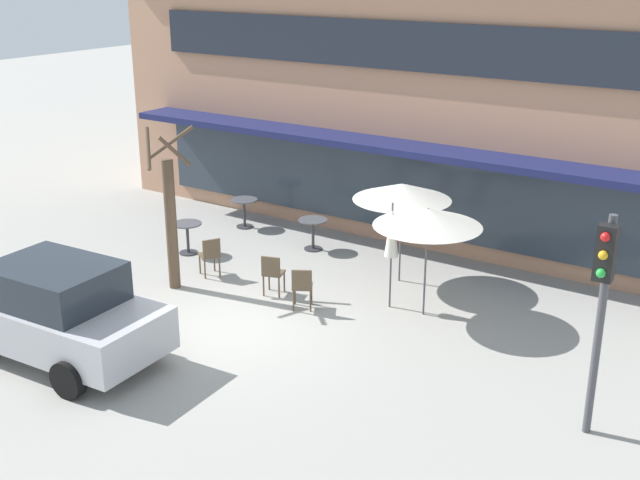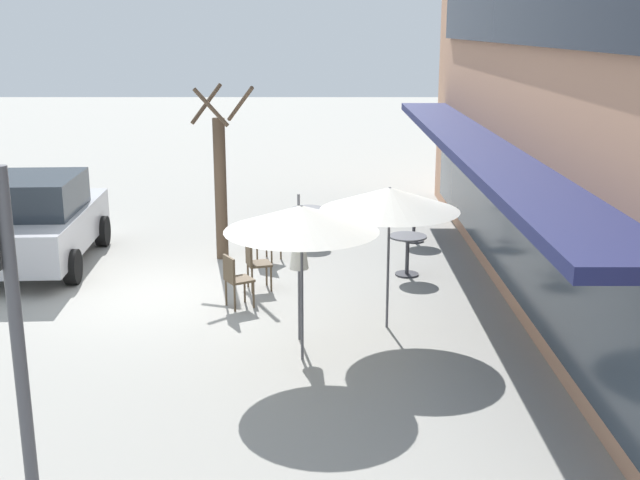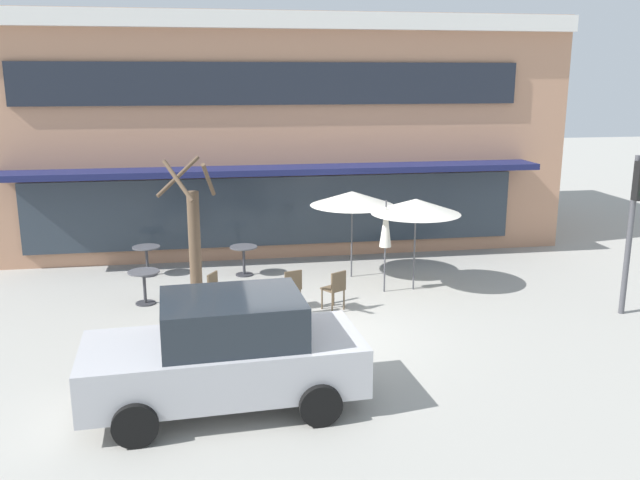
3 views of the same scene
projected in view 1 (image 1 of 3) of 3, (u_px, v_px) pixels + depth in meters
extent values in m
plane|color=#9E9B93|center=(226.00, 326.00, 15.37)|extent=(80.00, 80.00, 0.00)
cube|color=tan|center=(456.00, 86.00, 22.09)|extent=(16.78, 8.00, 6.64)
cube|color=#191E4C|center=(372.00, 144.00, 18.79)|extent=(14.27, 1.10, 0.16)
cube|color=#1E232D|center=(385.00, 45.00, 18.43)|extent=(13.43, 0.10, 1.10)
cube|color=#2D3842|center=(381.00, 188.00, 19.57)|extent=(13.43, 0.10, 1.90)
cylinder|color=#333338|center=(313.00, 249.00, 19.41)|extent=(0.44, 0.44, 0.03)
cylinder|color=#333338|center=(313.00, 234.00, 19.28)|extent=(0.07, 0.07, 0.70)
cylinder|color=#4C4C51|center=(313.00, 220.00, 19.16)|extent=(0.70, 0.70, 0.03)
cylinder|color=#333338|center=(245.00, 226.00, 21.00)|extent=(0.44, 0.44, 0.03)
cylinder|color=#333338|center=(244.00, 213.00, 20.88)|extent=(0.07, 0.07, 0.70)
cylinder|color=#4C4C51|center=(244.00, 200.00, 20.75)|extent=(0.70, 0.70, 0.03)
cylinder|color=#333338|center=(189.00, 253.00, 19.15)|extent=(0.44, 0.44, 0.03)
cylinder|color=#333338|center=(188.00, 238.00, 19.02)|extent=(0.07, 0.07, 0.70)
cylinder|color=#4C4C51|center=(187.00, 224.00, 18.90)|extent=(0.70, 0.70, 0.03)
cylinder|color=#4C4C51|center=(391.00, 256.00, 15.86)|extent=(0.04, 0.04, 2.20)
cone|color=silver|center=(392.00, 230.00, 15.68)|extent=(0.28, 0.28, 1.10)
cylinder|color=#4C4C51|center=(401.00, 233.00, 17.18)|extent=(0.04, 0.04, 2.20)
cone|color=silver|center=(402.00, 192.00, 16.87)|extent=(2.10, 2.10, 0.35)
cylinder|color=#4C4C51|center=(426.00, 262.00, 15.52)|extent=(0.04, 0.04, 2.20)
cone|color=silver|center=(428.00, 217.00, 15.21)|extent=(2.10, 2.10, 0.35)
cylinder|color=brown|center=(295.00, 294.00, 16.27)|extent=(0.04, 0.04, 0.45)
cylinder|color=brown|center=(312.00, 294.00, 16.25)|extent=(0.04, 0.04, 0.45)
cylinder|color=brown|center=(293.00, 301.00, 15.95)|extent=(0.04, 0.04, 0.45)
cylinder|color=brown|center=(310.00, 301.00, 15.93)|extent=(0.04, 0.04, 0.45)
cube|color=brown|center=(302.00, 286.00, 16.02)|extent=(0.55, 0.55, 0.04)
cube|color=brown|center=(302.00, 280.00, 15.78)|extent=(0.36, 0.24, 0.40)
cylinder|color=brown|center=(269.00, 280.00, 16.98)|extent=(0.04, 0.04, 0.45)
cylinder|color=brown|center=(284.00, 282.00, 16.89)|extent=(0.04, 0.04, 0.45)
cylinder|color=brown|center=(264.00, 286.00, 16.67)|extent=(0.04, 0.04, 0.45)
cylinder|color=brown|center=(279.00, 288.00, 16.58)|extent=(0.04, 0.04, 0.45)
cube|color=brown|center=(274.00, 273.00, 16.70)|extent=(0.50, 0.50, 0.04)
cube|color=brown|center=(271.00, 266.00, 16.46)|extent=(0.39, 0.16, 0.40)
cylinder|color=brown|center=(200.00, 264.00, 17.85)|extent=(0.04, 0.04, 0.45)
cylinder|color=brown|center=(214.00, 262.00, 18.00)|extent=(0.04, 0.04, 0.45)
cylinder|color=brown|center=(205.00, 269.00, 17.57)|extent=(0.04, 0.04, 0.45)
cylinder|color=brown|center=(220.00, 267.00, 17.71)|extent=(0.04, 0.04, 0.45)
cube|color=brown|center=(209.00, 255.00, 17.70)|extent=(0.54, 0.54, 0.04)
cube|color=brown|center=(211.00, 248.00, 17.48)|extent=(0.23, 0.37, 0.40)
cube|color=#B7B7BC|center=(53.00, 319.00, 14.03)|extent=(4.29, 2.03, 0.76)
cube|color=#232B33|center=(54.00, 283.00, 13.72)|extent=(2.19, 1.72, 0.68)
cylinder|color=black|center=(44.00, 305.00, 15.51)|extent=(0.65, 0.26, 0.64)
cylinder|color=black|center=(68.00, 379.00, 12.80)|extent=(0.65, 0.26, 0.64)
cylinder|color=black|center=(146.00, 336.00, 14.26)|extent=(0.65, 0.26, 0.64)
cylinder|color=brown|center=(171.00, 225.00, 16.74)|extent=(0.24, 0.24, 2.80)
cylinder|color=brown|center=(175.00, 151.00, 15.95)|extent=(0.28, 0.71, 0.72)
cylinder|color=brown|center=(170.00, 143.00, 16.65)|extent=(0.89, 0.63, 0.75)
cylinder|color=brown|center=(148.00, 149.00, 16.12)|extent=(0.60, 0.60, 0.76)
cylinder|color=#47474C|center=(599.00, 328.00, 11.41)|extent=(0.12, 0.12, 3.40)
cube|color=black|center=(606.00, 253.00, 10.87)|extent=(0.26, 0.20, 0.80)
sphere|color=red|center=(605.00, 237.00, 10.67)|extent=(0.13, 0.13, 0.13)
sphere|color=gold|center=(603.00, 255.00, 10.76)|extent=(0.13, 0.13, 0.13)
sphere|color=green|center=(601.00, 273.00, 10.85)|extent=(0.13, 0.13, 0.13)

